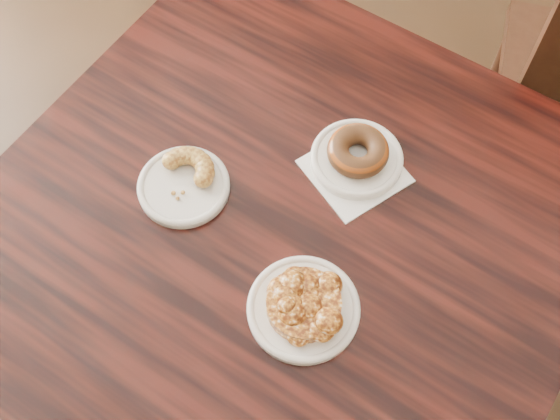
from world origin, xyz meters
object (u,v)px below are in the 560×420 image
Objects in this scene: cafe_table at (283,307)px; cruller_fragment at (182,180)px; glazed_donut at (358,151)px; apple_fritter at (304,303)px.

cruller_fragment reaches higher than cafe_table.
cafe_table is 0.44m from cruller_fragment.
glazed_donut is 0.68× the size of apple_fritter.
glazed_donut is at bearing 42.80° from cruller_fragment.
cafe_table is 9.18× the size of glazed_donut.
glazed_donut is 0.28m from apple_fritter.
glazed_donut is at bearing 103.12° from apple_fritter.
apple_fritter is at bearing -15.07° from cruller_fragment.
cafe_table is 8.81× the size of cruller_fragment.
cruller_fragment is at bearing -169.20° from cafe_table.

